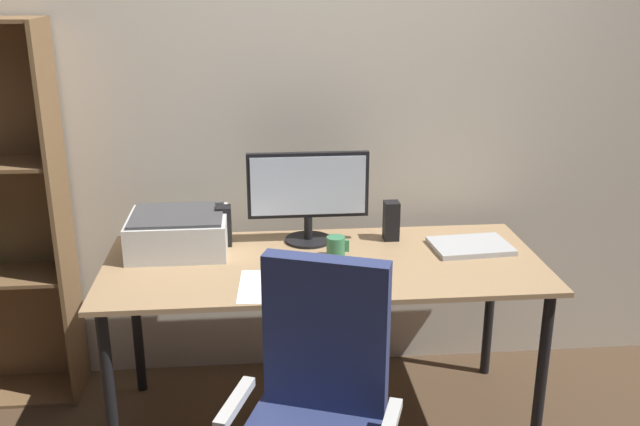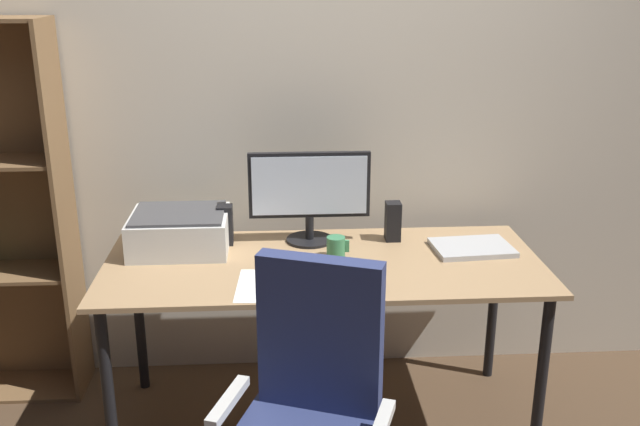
# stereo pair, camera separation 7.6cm
# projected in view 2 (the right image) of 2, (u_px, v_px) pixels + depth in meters

# --- Properties ---
(ground_plane) EXTENTS (12.00, 12.00, 0.00)m
(ground_plane) POSITION_uv_depth(u_px,v_px,m) (323.00, 419.00, 3.08)
(ground_plane) COLOR #4C3826
(back_wall) EXTENTS (6.40, 0.10, 2.60)m
(back_wall) POSITION_uv_depth(u_px,v_px,m) (315.00, 99.00, 3.18)
(back_wall) COLOR beige
(back_wall) RESTS_ON ground
(desk) EXTENTS (1.75, 0.75, 0.74)m
(desk) POSITION_uv_depth(u_px,v_px,m) (323.00, 279.00, 2.87)
(desk) COLOR tan
(desk) RESTS_ON ground
(monitor) EXTENTS (0.51, 0.20, 0.39)m
(monitor) POSITION_uv_depth(u_px,v_px,m) (309.00, 191.00, 2.99)
(monitor) COLOR black
(monitor) RESTS_ON desk
(keyboard) EXTENTS (0.29, 0.12, 0.02)m
(keyboard) POSITION_uv_depth(u_px,v_px,m) (311.00, 279.00, 2.66)
(keyboard) COLOR silver
(keyboard) RESTS_ON desk
(mouse) EXTENTS (0.08, 0.11, 0.03)m
(mouse) POSITION_uv_depth(u_px,v_px,m) (372.00, 277.00, 2.66)
(mouse) COLOR black
(mouse) RESTS_ON desk
(coffee_mug) EXTENTS (0.09, 0.08, 0.09)m
(coffee_mug) POSITION_uv_depth(u_px,v_px,m) (336.00, 247.00, 2.87)
(coffee_mug) COLOR #387F51
(coffee_mug) RESTS_ON desk
(laptop) EXTENTS (0.34, 0.25, 0.02)m
(laptop) POSITION_uv_depth(u_px,v_px,m) (472.00, 248.00, 2.96)
(laptop) COLOR #B7BABC
(laptop) RESTS_ON desk
(speaker_left) EXTENTS (0.06, 0.07, 0.17)m
(speaker_left) POSITION_uv_depth(u_px,v_px,m) (225.00, 225.00, 3.01)
(speaker_left) COLOR black
(speaker_left) RESTS_ON desk
(speaker_right) EXTENTS (0.06, 0.07, 0.17)m
(speaker_right) POSITION_uv_depth(u_px,v_px,m) (393.00, 221.00, 3.05)
(speaker_right) COLOR black
(speaker_right) RESTS_ON desk
(printer) EXTENTS (0.40, 0.34, 0.16)m
(printer) POSITION_uv_depth(u_px,v_px,m) (180.00, 231.00, 2.95)
(printer) COLOR silver
(printer) RESTS_ON desk
(paper_sheet) EXTENTS (0.23, 0.31, 0.00)m
(paper_sheet) POSITION_uv_depth(u_px,v_px,m) (265.00, 285.00, 2.62)
(paper_sheet) COLOR white
(paper_sheet) RESTS_ON desk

